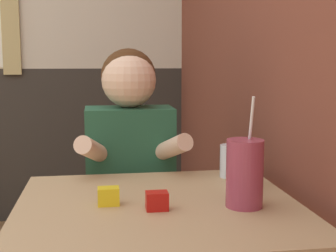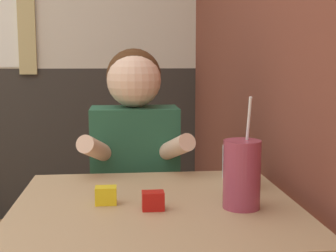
# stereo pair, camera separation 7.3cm
# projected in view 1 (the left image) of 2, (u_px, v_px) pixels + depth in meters

# --- Properties ---
(brick_wall_right) EXTENTS (0.08, 4.38, 2.70)m
(brick_wall_right) POSITION_uv_depth(u_px,v_px,m) (232.00, 20.00, 2.23)
(brick_wall_right) COLOR brown
(brick_wall_right) RESTS_ON ground_plane
(main_table) EXTENTS (0.80, 0.74, 0.76)m
(main_table) POSITION_uv_depth(u_px,v_px,m) (158.00, 232.00, 1.34)
(main_table) COLOR tan
(main_table) RESTS_ON ground_plane
(person_seated) EXTENTS (0.42, 0.41, 1.21)m
(person_seated) POSITION_uv_depth(u_px,v_px,m) (130.00, 191.00, 1.86)
(person_seated) COLOR #235138
(person_seated) RESTS_ON ground_plane
(cocktail_pitcher) EXTENTS (0.10, 0.10, 0.31)m
(cocktail_pitcher) POSITION_uv_depth(u_px,v_px,m) (245.00, 173.00, 1.29)
(cocktail_pitcher) COLOR #99384C
(cocktail_pitcher) RESTS_ON main_table
(glass_near_pitcher) EXTENTS (0.07, 0.07, 0.11)m
(glass_near_pitcher) POSITION_uv_depth(u_px,v_px,m) (229.00, 161.00, 1.62)
(glass_near_pitcher) COLOR silver
(glass_near_pitcher) RESTS_ON main_table
(glass_center) EXTENTS (0.07, 0.07, 0.10)m
(glass_center) POSITION_uv_depth(u_px,v_px,m) (243.00, 170.00, 1.50)
(glass_center) COLOR silver
(glass_center) RESTS_ON main_table
(condiment_ketchup) EXTENTS (0.06, 0.04, 0.05)m
(condiment_ketchup) POSITION_uv_depth(u_px,v_px,m) (157.00, 201.00, 1.27)
(condiment_ketchup) COLOR #B7140F
(condiment_ketchup) RESTS_ON main_table
(condiment_mustard) EXTENTS (0.06, 0.04, 0.05)m
(condiment_mustard) POSITION_uv_depth(u_px,v_px,m) (108.00, 196.00, 1.31)
(condiment_mustard) COLOR yellow
(condiment_mustard) RESTS_ON main_table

